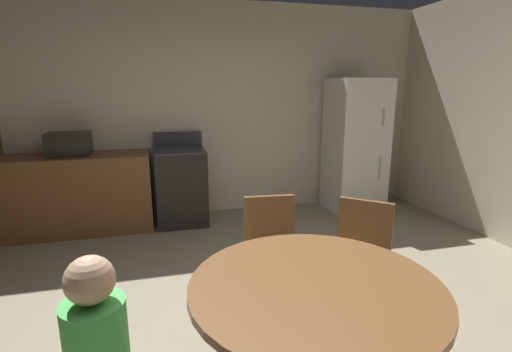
% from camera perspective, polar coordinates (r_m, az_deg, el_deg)
% --- Properties ---
extents(wall_back, '(6.17, 0.12, 2.70)m').
position_cam_1_polar(wall_back, '(4.97, -7.90, 9.83)').
color(wall_back, beige).
rests_on(wall_back, ground).
extents(kitchen_counter, '(2.07, 0.60, 0.90)m').
position_cam_1_polar(kitchen_counter, '(4.82, -28.01, -2.58)').
color(kitchen_counter, brown).
rests_on(kitchen_counter, ground).
extents(oven_range, '(0.60, 0.60, 1.10)m').
position_cam_1_polar(oven_range, '(4.69, -11.36, -1.46)').
color(oven_range, black).
rests_on(oven_range, ground).
extents(refrigerator, '(0.68, 0.68, 1.76)m').
position_cam_1_polar(refrigerator, '(5.21, 14.87, 4.46)').
color(refrigerator, white).
rests_on(refrigerator, ground).
extents(microwave, '(0.44, 0.32, 0.26)m').
position_cam_1_polar(microwave, '(4.67, -26.62, 4.39)').
color(microwave, black).
rests_on(microwave, kitchen_counter).
extents(dining_table, '(1.18, 1.18, 0.76)m').
position_cam_1_polar(dining_table, '(1.91, 8.88, -19.92)').
color(dining_table, brown).
rests_on(dining_table, ground).
extents(chair_northeast, '(0.57, 0.57, 0.87)m').
position_cam_1_polar(chair_northeast, '(2.77, 15.53, -11.51)').
color(chair_northeast, brown).
rests_on(chair_northeast, ground).
extents(chair_north, '(0.43, 0.43, 0.87)m').
position_cam_1_polar(chair_north, '(2.76, 2.50, -11.05)').
color(chair_north, brown).
rests_on(chair_north, ground).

